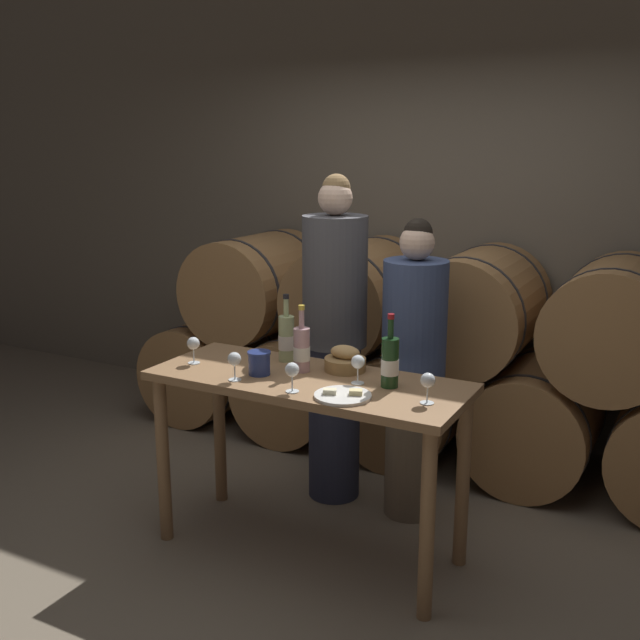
% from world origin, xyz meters
% --- Properties ---
extents(ground_plane, '(10.00, 10.00, 0.00)m').
position_xyz_m(ground_plane, '(0.00, 0.00, 0.00)').
color(ground_plane, '#726654').
extents(stone_wall_back, '(10.00, 0.12, 3.20)m').
position_xyz_m(stone_wall_back, '(0.00, 1.94, 1.60)').
color(stone_wall_back, '#706656').
rests_on(stone_wall_back, ground_plane).
extents(barrel_stack, '(3.84, 0.88, 1.34)m').
position_xyz_m(barrel_stack, '(-0.00, 1.38, 0.63)').
color(barrel_stack, '#9E7042').
rests_on(barrel_stack, ground_plane).
extents(tasting_table, '(1.50, 0.60, 0.89)m').
position_xyz_m(tasting_table, '(0.00, 0.00, 0.75)').
color(tasting_table, olive).
rests_on(tasting_table, ground_plane).
extents(person_left, '(0.35, 0.35, 1.80)m').
position_xyz_m(person_left, '(-0.16, 0.60, 0.92)').
color(person_left, '#2D334C').
rests_on(person_left, ground_plane).
extents(person_right, '(0.33, 0.33, 1.59)m').
position_xyz_m(person_right, '(0.29, 0.60, 0.81)').
color(person_right, '#756651').
rests_on(person_right, ground_plane).
extents(wine_bottle_red, '(0.08, 0.08, 0.34)m').
position_xyz_m(wine_bottle_red, '(0.39, 0.06, 1.01)').
color(wine_bottle_red, '#193819').
rests_on(wine_bottle_red, tasting_table).
extents(wine_bottle_white, '(0.08, 0.08, 0.34)m').
position_xyz_m(wine_bottle_white, '(-0.23, 0.19, 1.01)').
color(wine_bottle_white, '#ADBC7F').
rests_on(wine_bottle_white, tasting_table).
extents(wine_bottle_rose, '(0.08, 0.08, 0.32)m').
position_xyz_m(wine_bottle_rose, '(-0.07, 0.07, 1.00)').
color(wine_bottle_rose, '#BC8E93').
rests_on(wine_bottle_rose, tasting_table).
extents(blue_crock, '(0.11, 0.11, 0.11)m').
position_xyz_m(blue_crock, '(-0.22, -0.07, 0.95)').
color(blue_crock, navy).
rests_on(blue_crock, tasting_table).
extents(bread_basket, '(0.20, 0.20, 0.12)m').
position_xyz_m(bread_basket, '(0.10, 0.18, 0.94)').
color(bread_basket, olive).
rests_on(bread_basket, tasting_table).
extents(cheese_plate, '(0.25, 0.25, 0.04)m').
position_xyz_m(cheese_plate, '(0.27, -0.17, 0.90)').
color(cheese_plate, white).
rests_on(cheese_plate, tasting_table).
extents(wine_glass_far_left, '(0.06, 0.06, 0.13)m').
position_xyz_m(wine_glass_far_left, '(-0.61, -0.07, 0.99)').
color(wine_glass_far_left, white).
rests_on(wine_glass_far_left, tasting_table).
extents(wine_glass_left, '(0.06, 0.06, 0.13)m').
position_xyz_m(wine_glass_left, '(-0.28, -0.19, 0.99)').
color(wine_glass_left, white).
rests_on(wine_glass_left, tasting_table).
extents(wine_glass_center, '(0.06, 0.06, 0.13)m').
position_xyz_m(wine_glass_center, '(0.04, -0.21, 0.99)').
color(wine_glass_center, white).
rests_on(wine_glass_center, tasting_table).
extents(wine_glass_right, '(0.06, 0.06, 0.13)m').
position_xyz_m(wine_glass_right, '(0.24, 0.03, 0.99)').
color(wine_glass_right, white).
rests_on(wine_glass_right, tasting_table).
extents(wine_glass_far_right, '(0.06, 0.06, 0.13)m').
position_xyz_m(wine_glass_far_right, '(0.61, -0.07, 0.99)').
color(wine_glass_far_right, white).
rests_on(wine_glass_far_right, tasting_table).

